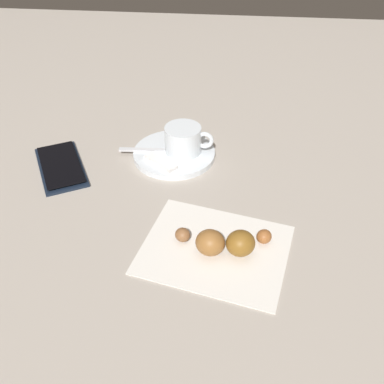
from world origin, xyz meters
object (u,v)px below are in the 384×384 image
object	(u,v)px
sugar_packet	(161,162)
cell_phone	(61,166)
espresso_cup	(184,139)
napkin	(215,249)
teaspoon	(166,150)
saucer	(174,154)
croissant	(225,242)

from	to	relation	value
sugar_packet	cell_phone	world-z (taller)	sugar_packet
espresso_cup	napkin	bearing A→B (deg)	16.79
teaspoon	cell_phone	bearing A→B (deg)	-72.92
saucer	napkin	distance (m)	0.24
espresso_cup	napkin	world-z (taller)	espresso_cup
napkin	croissant	distance (m)	0.02
sugar_packet	cell_phone	size ratio (longest dim) A/B	0.40
sugar_packet	teaspoon	bearing A→B (deg)	124.81
sugar_packet	croissant	distance (m)	0.22
espresso_cup	cell_phone	size ratio (longest dim) A/B	0.54
napkin	saucer	bearing A→B (deg)	-159.02
espresso_cup	teaspoon	distance (m)	0.04
saucer	teaspoon	size ratio (longest dim) A/B	1.17
teaspoon	sugar_packet	xyz separation A→B (m)	(0.04, -0.00, 0.00)
saucer	espresso_cup	xyz separation A→B (m)	(-0.00, 0.02, 0.03)
cell_phone	sugar_packet	bearing A→B (deg)	95.13
saucer	teaspoon	world-z (taller)	teaspoon
sugar_packet	napkin	xyz separation A→B (m)	(0.18, 0.10, -0.01)
saucer	espresso_cup	world-z (taller)	espresso_cup
teaspoon	napkin	distance (m)	0.24
teaspoon	napkin	world-z (taller)	teaspoon
espresso_cup	teaspoon	xyz separation A→B (m)	(0.00, -0.03, -0.02)
teaspoon	croissant	xyz separation A→B (m)	(0.23, 0.11, 0.01)
espresso_cup	cell_phone	bearing A→B (deg)	-74.53
croissant	saucer	bearing A→B (deg)	-156.34
teaspoon	cell_phone	xyz separation A→B (m)	(0.05, -0.18, -0.01)
saucer	espresso_cup	bearing A→B (deg)	99.81
espresso_cup	cell_phone	xyz separation A→B (m)	(0.06, -0.21, -0.03)
sugar_packet	napkin	bearing A→B (deg)	-21.10
croissant	cell_phone	size ratio (longest dim) A/B	0.89
saucer	croissant	xyz separation A→B (m)	(0.23, 0.10, 0.02)
saucer	napkin	size ratio (longest dim) A/B	0.74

